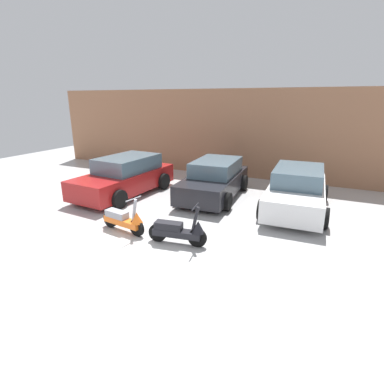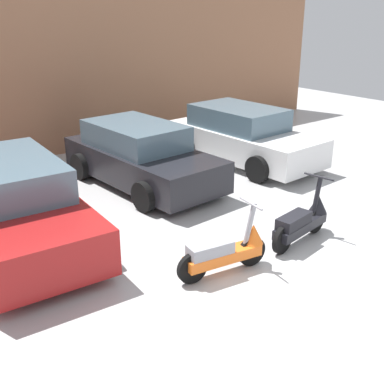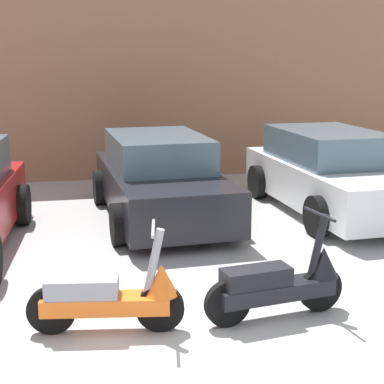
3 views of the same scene
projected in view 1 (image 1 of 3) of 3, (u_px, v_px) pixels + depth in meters
ground_plane at (114, 251)px, 7.22m from camera, size 28.00×28.00×0.00m
wall_back at (228, 133)px, 13.92m from camera, size 19.60×0.12×3.97m
scooter_front_left at (124, 219)px, 8.17m from camera, size 1.51×0.58×1.06m
scooter_front_right at (180, 230)px, 7.47m from camera, size 1.53×0.58×1.07m
car_rear_left at (125, 176)px, 11.44m from camera, size 2.28×4.34×1.43m
car_rear_center at (215, 179)px, 11.15m from camera, size 2.10×4.08×1.36m
car_rear_right at (297, 190)px, 9.80m from camera, size 2.10×4.13×1.38m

